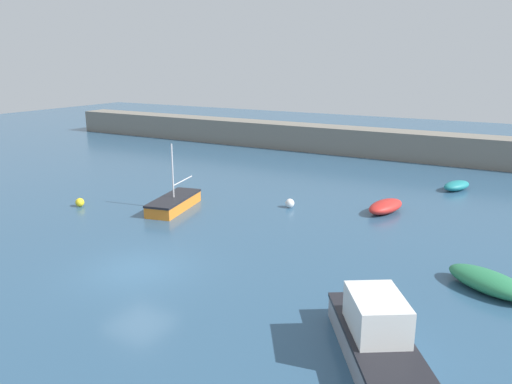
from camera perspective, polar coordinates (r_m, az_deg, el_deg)
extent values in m
cube|color=#2D5170|center=(20.99, -13.38, -8.91)|extent=(120.00, 120.00, 0.20)
cube|color=slate|center=(45.43, 12.14, 5.64)|extent=(66.48, 2.90, 2.33)
cube|color=orange|center=(28.64, -9.35, -1.38)|extent=(2.34, 4.38, 0.60)
cube|color=black|center=(28.55, -9.38, -0.69)|extent=(2.39, 4.47, 0.12)
cylinder|color=silver|center=(28.18, -9.51, 2.29)|extent=(0.09, 0.09, 3.15)
cylinder|color=silver|center=(29.44, -8.37, 1.28)|extent=(0.60, 2.44, 0.07)
ellipsoid|color=teal|center=(34.89, 21.95, 0.68)|extent=(1.92, 2.58, 0.62)
ellipsoid|color=#287A4C|center=(20.41, 25.05, -9.28)|extent=(3.58, 2.89, 0.72)
ellipsoid|color=red|center=(28.56, 14.59, -1.60)|extent=(1.93, 3.06, 0.70)
cube|color=gray|center=(14.91, 13.85, -17.53)|extent=(4.49, 5.69, 0.68)
cube|color=black|center=(14.70, 13.95, -16.21)|extent=(4.58, 5.81, 0.12)
cube|color=silver|center=(14.79, 13.61, -13.58)|extent=(2.34, 2.54, 1.20)
sphere|color=yellow|center=(30.54, -19.49, -1.12)|extent=(0.50, 0.50, 0.50)
sphere|color=white|center=(28.64, 3.88, -1.28)|extent=(0.52, 0.52, 0.52)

